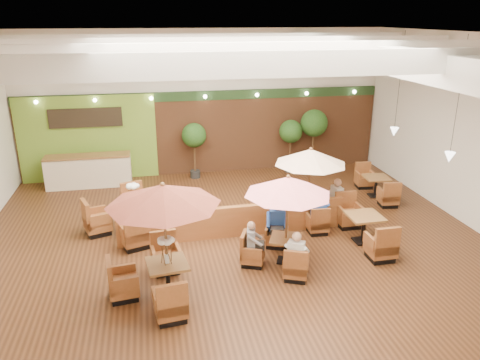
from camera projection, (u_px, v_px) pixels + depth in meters
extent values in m
plane|color=#381E0F|center=(233.00, 236.00, 13.30)|extent=(14.00, 14.00, 0.00)
cube|color=silver|center=(204.00, 103.00, 17.93)|extent=(14.00, 0.04, 5.50)
cube|color=silver|center=(307.00, 246.00, 6.83)|extent=(14.00, 0.04, 5.50)
cube|color=silver|center=(468.00, 130.00, 13.67)|extent=(0.04, 12.00, 5.50)
cube|color=white|center=(232.00, 34.00, 11.47)|extent=(14.00, 12.00, 0.04)
cube|color=brown|center=(205.00, 133.00, 18.26)|extent=(13.90, 0.10, 3.20)
cube|color=#1E3819|center=(204.00, 96.00, 17.77)|extent=(13.90, 0.12, 0.35)
cube|color=olive|center=(88.00, 139.00, 17.40)|extent=(5.00, 0.08, 3.20)
cube|color=black|center=(86.00, 118.00, 17.06)|extent=(2.60, 0.08, 0.70)
cube|color=white|center=(363.00, 55.00, 12.30)|extent=(0.60, 11.00, 0.60)
cube|color=white|center=(275.00, 64.00, 7.89)|extent=(13.60, 0.12, 0.45)
cube|color=white|center=(243.00, 53.00, 10.38)|extent=(13.60, 0.12, 0.45)
cube|color=white|center=(224.00, 46.00, 12.79)|extent=(13.60, 0.12, 0.45)
cube|color=white|center=(210.00, 41.00, 15.29)|extent=(13.60, 0.12, 0.45)
cylinder|color=black|center=(459.00, 98.00, 12.14)|extent=(0.01, 0.01, 3.20)
cone|color=white|center=(449.00, 157.00, 12.68)|extent=(0.28, 0.28, 0.28)
cylinder|color=black|center=(400.00, 83.00, 14.92)|extent=(0.01, 0.01, 3.20)
cone|color=white|center=(394.00, 132.00, 15.45)|extent=(0.28, 0.28, 0.28)
sphere|color=#FFEAC6|center=(36.00, 102.00, 16.45)|extent=(0.14, 0.14, 0.14)
sphere|color=#FFEAC6|center=(95.00, 100.00, 16.82)|extent=(0.14, 0.14, 0.14)
sphere|color=#FFEAC6|center=(151.00, 98.00, 17.19)|extent=(0.14, 0.14, 0.14)
sphere|color=#FFEAC6|center=(205.00, 97.00, 17.56)|extent=(0.14, 0.14, 0.14)
sphere|color=#FFEAC6|center=(257.00, 95.00, 17.92)|extent=(0.14, 0.14, 0.14)
sphere|color=#FFEAC6|center=(307.00, 93.00, 18.29)|extent=(0.14, 0.14, 0.14)
sphere|color=#FFEAC6|center=(354.00, 92.00, 18.66)|extent=(0.14, 0.14, 0.14)
cube|color=beige|center=(89.00, 172.00, 17.02)|extent=(3.00, 0.70, 1.10)
cube|color=brown|center=(87.00, 156.00, 16.82)|extent=(3.00, 0.75, 0.06)
cube|color=brown|center=(234.00, 221.00, 13.18)|extent=(6.48, 0.36, 0.90)
cube|color=brown|center=(167.00, 264.00, 10.33)|extent=(0.97, 0.97, 0.06)
cylinder|color=black|center=(168.00, 278.00, 10.45)|extent=(0.10, 0.10, 0.68)
cube|color=black|center=(169.00, 292.00, 10.57)|extent=(0.52, 0.52, 0.04)
cube|color=brown|center=(171.00, 306.00, 9.58)|extent=(0.71, 0.71, 0.33)
cube|color=brown|center=(169.00, 301.00, 9.22)|extent=(0.64, 0.18, 0.72)
cube|color=brown|center=(156.00, 300.00, 9.42)|extent=(0.15, 0.57, 0.29)
cube|color=brown|center=(184.00, 295.00, 9.60)|extent=(0.15, 0.57, 0.29)
cube|color=black|center=(171.00, 316.00, 9.65)|extent=(0.63, 0.63, 0.14)
cube|color=brown|center=(166.00, 260.00, 11.38)|extent=(0.71, 0.71, 0.33)
cube|color=brown|center=(166.00, 244.00, 11.53)|extent=(0.64, 0.18, 0.72)
cube|color=brown|center=(178.00, 251.00, 11.40)|extent=(0.15, 0.57, 0.29)
cube|color=brown|center=(153.00, 254.00, 11.22)|extent=(0.15, 0.57, 0.29)
cube|color=black|center=(167.00, 268.00, 11.46)|extent=(0.63, 0.63, 0.14)
cube|color=brown|center=(124.00, 286.00, 10.30)|extent=(0.71, 0.71, 0.33)
cube|color=brown|center=(135.00, 273.00, 10.21)|extent=(0.18, 0.64, 0.72)
cube|color=brown|center=(122.00, 271.00, 10.49)|extent=(0.57, 0.15, 0.29)
cube|color=brown|center=(124.00, 284.00, 9.96)|extent=(0.57, 0.15, 0.29)
cube|color=black|center=(124.00, 295.00, 10.38)|extent=(0.63, 0.63, 0.14)
cylinder|color=brown|center=(166.00, 242.00, 10.15)|extent=(0.06, 0.06, 2.56)
cone|color=maroon|center=(163.00, 195.00, 9.79)|extent=(2.46, 2.46, 0.45)
sphere|color=brown|center=(162.00, 184.00, 9.71)|extent=(0.10, 0.10, 0.10)
cylinder|color=silver|center=(167.00, 258.00, 10.29)|extent=(0.10, 0.10, 0.22)
cube|color=brown|center=(286.00, 238.00, 11.72)|extent=(1.00, 1.00, 0.05)
cylinder|color=black|center=(286.00, 250.00, 11.83)|extent=(0.09, 0.09, 0.59)
cube|color=black|center=(285.00, 261.00, 11.93)|extent=(0.53, 0.53, 0.04)
cube|color=brown|center=(296.00, 269.00, 11.06)|extent=(0.73, 0.73, 0.29)
cube|color=brown|center=(303.00, 263.00, 10.79)|extent=(0.55, 0.30, 0.63)
cube|color=brown|center=(285.00, 261.00, 11.05)|extent=(0.25, 0.48, 0.25)
cube|color=brown|center=(307.00, 263.00, 10.95)|extent=(0.25, 0.48, 0.25)
cube|color=black|center=(295.00, 276.00, 11.13)|extent=(0.64, 0.64, 0.13)
cube|color=brown|center=(277.00, 237.00, 12.63)|extent=(0.73, 0.73, 0.29)
cube|color=brown|center=(272.00, 225.00, 12.73)|extent=(0.55, 0.30, 0.63)
cube|color=brown|center=(286.00, 232.00, 12.53)|extent=(0.25, 0.48, 0.25)
cube|color=brown|center=(267.00, 230.00, 12.62)|extent=(0.25, 0.48, 0.25)
cube|color=black|center=(276.00, 244.00, 12.70)|extent=(0.64, 0.64, 0.13)
cube|color=brown|center=(253.00, 255.00, 11.69)|extent=(0.73, 0.73, 0.29)
cube|color=brown|center=(260.00, 243.00, 11.72)|extent=(0.30, 0.55, 0.63)
cube|color=brown|center=(255.00, 244.00, 11.87)|extent=(0.48, 0.25, 0.25)
cube|color=brown|center=(251.00, 254.00, 11.39)|extent=(0.48, 0.25, 0.25)
cube|color=black|center=(253.00, 262.00, 11.76)|extent=(0.64, 0.64, 0.13)
cylinder|color=brown|center=(287.00, 221.00, 11.56)|extent=(0.06, 0.06, 2.24)
cone|color=#ED727C|center=(288.00, 186.00, 11.25)|extent=(2.15, 2.15, 0.45)
sphere|color=brown|center=(288.00, 177.00, 11.17)|extent=(0.10, 0.10, 0.10)
cube|color=brown|center=(308.00, 201.00, 14.06)|extent=(0.79, 0.79, 0.05)
cylinder|color=black|center=(308.00, 211.00, 14.17)|extent=(0.09, 0.09, 0.59)
cube|color=black|center=(307.00, 220.00, 14.27)|extent=(0.42, 0.42, 0.04)
cube|color=brown|center=(317.00, 224.00, 13.40)|extent=(0.58, 0.58, 0.29)
cube|color=brown|center=(321.00, 219.00, 13.10)|extent=(0.56, 0.11, 0.63)
cube|color=brown|center=(309.00, 219.00, 13.30)|extent=(0.09, 0.49, 0.25)
cube|color=brown|center=(326.00, 218.00, 13.38)|extent=(0.09, 0.49, 0.25)
cube|color=black|center=(317.00, 231.00, 13.47)|extent=(0.51, 0.51, 0.13)
cube|color=brown|center=(299.00, 203.00, 14.97)|extent=(0.58, 0.58, 0.29)
cube|color=brown|center=(297.00, 192.00, 15.10)|extent=(0.56, 0.11, 0.63)
cube|color=brown|center=(307.00, 197.00, 14.95)|extent=(0.09, 0.49, 0.25)
cube|color=brown|center=(291.00, 198.00, 14.87)|extent=(0.09, 0.49, 0.25)
cube|color=black|center=(299.00, 208.00, 15.04)|extent=(0.51, 0.51, 0.13)
cube|color=brown|center=(281.00, 215.00, 14.03)|extent=(0.58, 0.58, 0.29)
cube|color=brown|center=(288.00, 206.00, 13.99)|extent=(0.11, 0.56, 0.63)
cube|color=brown|center=(279.00, 206.00, 14.21)|extent=(0.49, 0.09, 0.25)
cube|color=brown|center=(283.00, 213.00, 13.73)|extent=(0.49, 0.09, 0.25)
cube|color=black|center=(281.00, 221.00, 14.10)|extent=(0.51, 0.51, 0.13)
cube|color=brown|center=(334.00, 211.00, 14.34)|extent=(0.58, 0.58, 0.29)
cube|color=brown|center=(328.00, 203.00, 14.20)|extent=(0.11, 0.56, 0.63)
cube|color=brown|center=(337.00, 209.00, 14.04)|extent=(0.49, 0.09, 0.25)
cube|color=brown|center=(332.00, 202.00, 14.52)|extent=(0.49, 0.09, 0.25)
cube|color=black|center=(334.00, 217.00, 14.41)|extent=(0.51, 0.51, 0.13)
cylinder|color=brown|center=(309.00, 187.00, 13.90)|extent=(0.06, 0.06, 2.23)
cone|color=beige|center=(311.00, 157.00, 13.59)|extent=(2.14, 2.14, 0.45)
sphere|color=brown|center=(311.00, 149.00, 13.52)|extent=(0.10, 0.10, 0.10)
cube|color=brown|center=(134.00, 205.00, 13.38)|extent=(1.20, 1.20, 0.07)
cylinder|color=black|center=(135.00, 218.00, 13.51)|extent=(0.11, 0.11, 0.73)
cube|color=black|center=(136.00, 230.00, 13.63)|extent=(0.63, 0.63, 0.04)
cube|color=brown|center=(135.00, 236.00, 12.56)|extent=(0.87, 0.87, 0.36)
cube|color=brown|center=(130.00, 229.00, 12.18)|extent=(0.69, 0.33, 0.78)
cube|color=brown|center=(122.00, 231.00, 12.33)|extent=(0.28, 0.61, 0.31)
cube|color=brown|center=(146.00, 226.00, 12.64)|extent=(0.28, 0.61, 0.31)
cube|color=black|center=(135.00, 244.00, 12.64)|extent=(0.78, 0.78, 0.16)
cube|color=brown|center=(136.00, 206.00, 14.51)|extent=(0.87, 0.87, 0.36)
cube|color=brown|center=(138.00, 193.00, 14.67)|extent=(0.69, 0.33, 0.78)
cube|color=brown|center=(145.00, 198.00, 14.59)|extent=(0.28, 0.61, 0.31)
cube|color=brown|center=(125.00, 202.00, 14.28)|extent=(0.28, 0.61, 0.31)
cube|color=black|center=(136.00, 214.00, 14.59)|extent=(0.78, 0.78, 0.16)
cube|color=brown|center=(97.00, 223.00, 13.34)|extent=(0.87, 0.87, 0.36)
cube|color=brown|center=(106.00, 213.00, 13.19)|extent=(0.33, 0.69, 0.78)
cube|color=brown|center=(94.00, 212.00, 13.53)|extent=(0.61, 0.28, 0.31)
cube|color=brown|center=(100.00, 220.00, 13.00)|extent=(0.61, 0.28, 0.31)
cube|color=black|center=(98.00, 231.00, 13.42)|extent=(0.78, 0.78, 0.16)
cube|color=brown|center=(172.00, 217.00, 13.73)|extent=(0.87, 0.87, 0.36)
cube|color=brown|center=(162.00, 206.00, 13.65)|extent=(0.33, 0.69, 0.78)
cube|color=brown|center=(176.00, 214.00, 13.39)|extent=(0.61, 0.28, 0.31)
cube|color=brown|center=(167.00, 207.00, 13.91)|extent=(0.61, 0.28, 0.31)
cube|color=black|center=(172.00, 225.00, 13.81)|extent=(0.78, 0.78, 0.16)
cylinder|color=silver|center=(134.00, 201.00, 13.33)|extent=(0.10, 0.10, 0.22)
cube|color=brown|center=(365.00, 216.00, 12.73)|extent=(0.91, 0.91, 0.06)
cylinder|color=black|center=(364.00, 229.00, 12.85)|extent=(0.11, 0.11, 0.70)
cube|color=black|center=(362.00, 241.00, 12.97)|extent=(0.48, 0.48, 0.04)
cube|color=brown|center=(381.00, 248.00, 11.94)|extent=(0.66, 0.66, 0.34)
cube|color=brown|center=(387.00, 242.00, 11.58)|extent=(0.66, 0.11, 0.74)
cube|color=brown|center=(370.00, 242.00, 11.81)|extent=(0.09, 0.58, 0.30)
cube|color=brown|center=(393.00, 239.00, 11.93)|extent=(0.09, 0.58, 0.30)
cube|color=black|center=(380.00, 256.00, 12.02)|extent=(0.59, 0.59, 0.15)
cube|color=brown|center=(348.00, 217.00, 13.81)|extent=(0.66, 0.66, 0.34)
cube|color=brown|center=(345.00, 203.00, 13.96)|extent=(0.66, 0.11, 0.74)
cube|color=brown|center=(359.00, 209.00, 13.80)|extent=(0.09, 0.58, 0.30)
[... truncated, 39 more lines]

